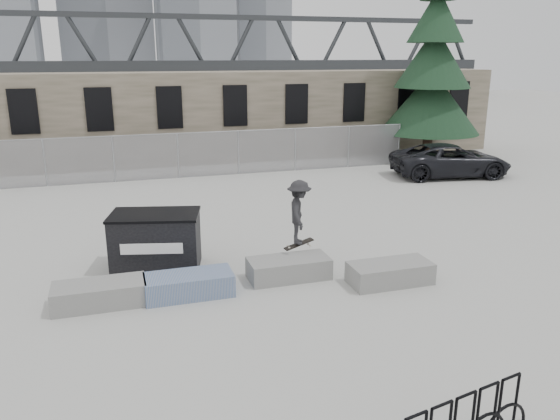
% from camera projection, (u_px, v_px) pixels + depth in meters
% --- Properties ---
extents(ground, '(120.00, 120.00, 0.00)m').
position_uv_depth(ground, '(244.00, 287.00, 13.03)').
color(ground, '#A3A39E').
rests_on(ground, ground).
extents(stone_wall, '(36.00, 2.58, 4.50)m').
position_uv_depth(stone_wall, '(168.00, 118.00, 27.32)').
color(stone_wall, '#69604E').
rests_on(stone_wall, ground).
extents(chainlink_fence, '(22.06, 0.06, 2.02)m').
position_uv_depth(chainlink_fence, '(178.00, 155.00, 24.23)').
color(chainlink_fence, gray).
rests_on(chainlink_fence, ground).
extents(planter_far_left, '(2.00, 0.90, 0.52)m').
position_uv_depth(planter_far_left, '(100.00, 293.00, 12.04)').
color(planter_far_left, gray).
rests_on(planter_far_left, ground).
extents(planter_center_left, '(2.00, 0.90, 0.52)m').
position_uv_depth(planter_center_left, '(189.00, 284.00, 12.52)').
color(planter_center_left, '#2F508F').
rests_on(planter_center_left, ground).
extents(planter_center_right, '(2.00, 0.90, 0.52)m').
position_uv_depth(planter_center_right, '(289.00, 267.00, 13.49)').
color(planter_center_right, gray).
rests_on(planter_center_right, ground).
extents(planter_offset, '(2.00, 0.90, 0.52)m').
position_uv_depth(planter_offset, '(390.00, 272.00, 13.20)').
color(planter_offset, gray).
rests_on(planter_offset, ground).
extents(dumpster, '(2.49, 1.85, 1.47)m').
position_uv_depth(dumpster, '(156.00, 241.00, 14.03)').
color(dumpster, black).
rests_on(dumpster, ground).
extents(spruce_tree, '(5.08, 5.08, 11.50)m').
position_uv_depth(spruce_tree, '(433.00, 70.00, 27.64)').
color(spruce_tree, '#38281E').
rests_on(spruce_tree, ground).
extents(truss_bridge, '(70.00, 3.00, 9.80)m').
position_uv_depth(truss_bridge, '(217.00, 64.00, 65.24)').
color(truss_bridge, '#2D3033').
rests_on(truss_bridge, ground).
extents(suv, '(5.63, 3.27, 1.47)m').
position_uv_depth(suv, '(451.00, 160.00, 24.66)').
color(suv, black).
rests_on(suv, ground).
extents(skateboarder, '(0.91, 1.21, 1.79)m').
position_uv_depth(skateboarder, '(299.00, 212.00, 13.83)').
color(skateboarder, '#242426').
rests_on(skateboarder, ground).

